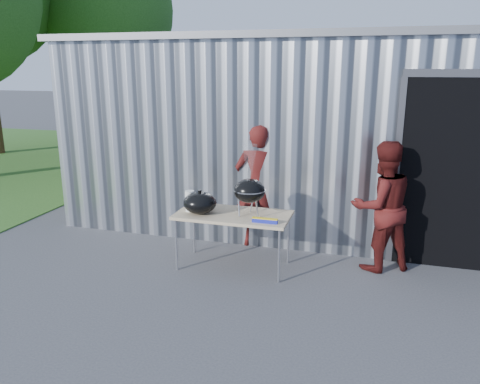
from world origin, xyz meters
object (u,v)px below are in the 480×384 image
(kettle_grill, at_px, (249,184))
(folding_table, at_px, (233,217))
(person_bystander, at_px, (382,207))
(person_cook, at_px, (258,186))

(kettle_grill, bearing_deg, folding_table, 177.75)
(person_bystander, bearing_deg, kettle_grill, -12.01)
(person_cook, distance_m, person_bystander, 1.81)
(folding_table, xyz_separation_m, kettle_grill, (0.22, -0.01, 0.46))
(folding_table, height_order, kettle_grill, kettle_grill)
(folding_table, distance_m, person_cook, 0.92)
(person_cook, bearing_deg, kettle_grill, 81.60)
(kettle_grill, relative_size, person_cook, 0.51)
(folding_table, bearing_deg, kettle_grill, -2.25)
(folding_table, height_order, person_cook, person_cook)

